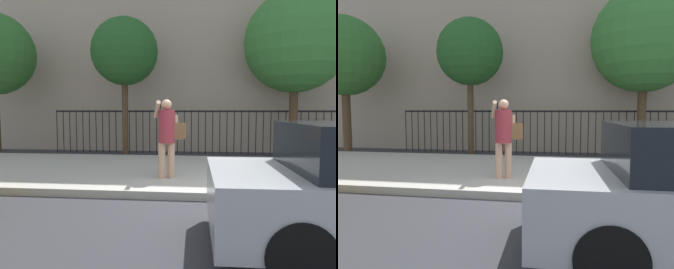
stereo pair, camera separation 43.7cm
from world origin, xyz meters
TOP-DOWN VIEW (x-y plane):
  - ground_plane at (0.00, 0.00)m, footprint 60.00×60.00m
  - sidewalk at (0.00, 2.20)m, footprint 28.00×4.40m
  - iron_fence at (0.00, 5.90)m, footprint 12.03×0.04m
  - pedestrian_on_phone at (-1.26, 1.12)m, footprint 0.71×0.51m
  - street_tree_near at (-3.11, 4.93)m, footprint 2.24×2.24m
  - street_tree_mid at (-7.54, 4.57)m, footprint 2.75×2.75m
  - street_tree_far at (2.51, 5.34)m, footprint 3.33×3.33m

SIDE VIEW (x-z plane):
  - ground_plane at x=0.00m, z-range 0.00..0.00m
  - sidewalk at x=0.00m, z-range 0.00..0.15m
  - iron_fence at x=0.00m, z-range 0.22..1.82m
  - pedestrian_on_phone at x=-1.26m, z-range 0.28..1.95m
  - street_tree_mid at x=-7.54m, z-range 1.03..5.89m
  - street_tree_near at x=-3.11m, z-range 1.19..5.85m
  - street_tree_far at x=2.51m, z-range 1.07..6.56m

